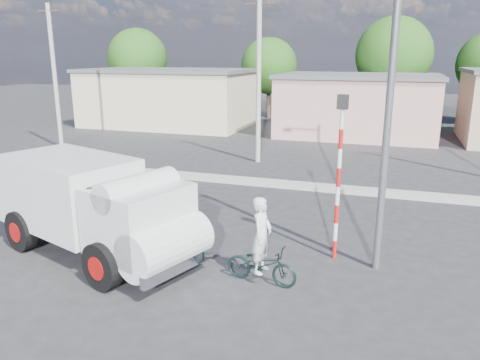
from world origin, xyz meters
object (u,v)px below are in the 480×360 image
(cyclist, at_px, (262,247))
(traffic_pole, at_px, (339,164))
(bicycle, at_px, (261,265))
(streetlight, at_px, (385,70))
(truck, at_px, (97,206))

(cyclist, xyz_separation_m, traffic_pole, (1.48, 1.99, 1.67))
(bicycle, height_order, streetlight, streetlight)
(cyclist, bearing_deg, traffic_pole, -29.98)
(streetlight, bearing_deg, bicycle, -145.10)
(truck, distance_m, traffic_pole, 6.46)
(cyclist, distance_m, traffic_pole, 2.99)
(traffic_pole, bearing_deg, truck, -162.88)
(truck, bearing_deg, traffic_pole, 36.53)
(bicycle, height_order, cyclist, cyclist)
(bicycle, distance_m, streetlight, 5.38)
(cyclist, height_order, traffic_pole, traffic_pole)
(bicycle, bearing_deg, traffic_pole, -29.98)
(truck, height_order, streetlight, streetlight)
(traffic_pole, bearing_deg, streetlight, -17.73)
(cyclist, bearing_deg, streetlight, -48.37)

